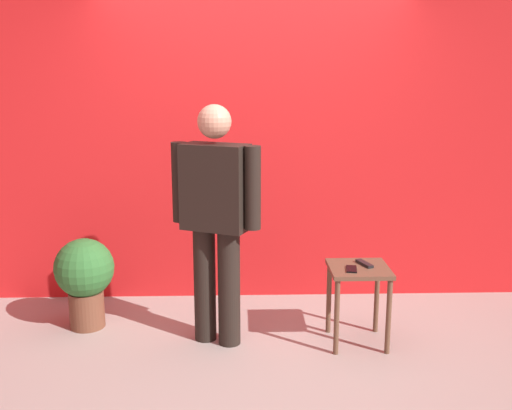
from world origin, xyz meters
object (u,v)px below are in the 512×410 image
at_px(potted_plant, 85,275).
at_px(tv_remote, 364,264).
at_px(standing_person, 216,213).
at_px(cell_phone, 351,269).
at_px(side_table, 358,282).

bearing_deg(potted_plant, tv_remote, -8.05).
relative_size(standing_person, potted_plant, 2.45).
xyz_separation_m(cell_phone, tv_remote, (0.11, 0.10, 0.01)).
distance_m(standing_person, potted_plant, 1.16).
bearing_deg(side_table, tv_remote, 42.49).
relative_size(tv_remote, potted_plant, 0.25).
distance_m(cell_phone, potted_plant, 1.97).
bearing_deg(side_table, potted_plant, 170.59).
distance_m(standing_person, tv_remote, 1.10).
relative_size(side_table, potted_plant, 0.82).
bearing_deg(tv_remote, standing_person, 158.61).
relative_size(standing_person, cell_phone, 11.67).
bearing_deg(side_table, standing_person, 176.88).
bearing_deg(tv_remote, potted_plant, 151.24).
distance_m(cell_phone, tv_remote, 0.15).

